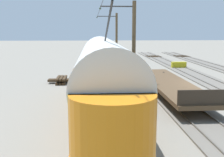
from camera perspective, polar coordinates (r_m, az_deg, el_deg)
ground_plane at (r=21.65m, az=18.64°, el=-3.60°), size 220.00×220.00×0.00m
track_third_siding at (r=21.09m, az=11.87°, el=-3.49°), size 2.80×80.00×0.18m
track_outer_siding at (r=20.32m, az=-2.19°, el=-3.78°), size 2.80×80.00×0.18m
vintage_streetcar at (r=15.20m, az=-1.71°, el=0.09°), size 2.65×16.58×5.44m
flatcar_adjacent at (r=21.46m, az=11.55°, el=-1.05°), size 2.80×13.60×1.60m
catenary_pole_foreground at (r=36.19m, az=0.80°, el=7.78°), size 2.66×0.28×6.84m
catenary_pole_mid_near at (r=21.03m, az=4.18°, el=6.35°), size 2.66×0.28×6.84m
overhead_wire_run at (r=21.51m, az=-2.29°, el=13.70°), size 2.46×34.53×0.18m
spare_tie_stack at (r=26.36m, az=-10.05°, el=-0.32°), size 2.40×2.40×0.54m
track_end_bumper at (r=36.92m, az=13.19°, el=2.63°), size 1.80×0.60×0.80m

